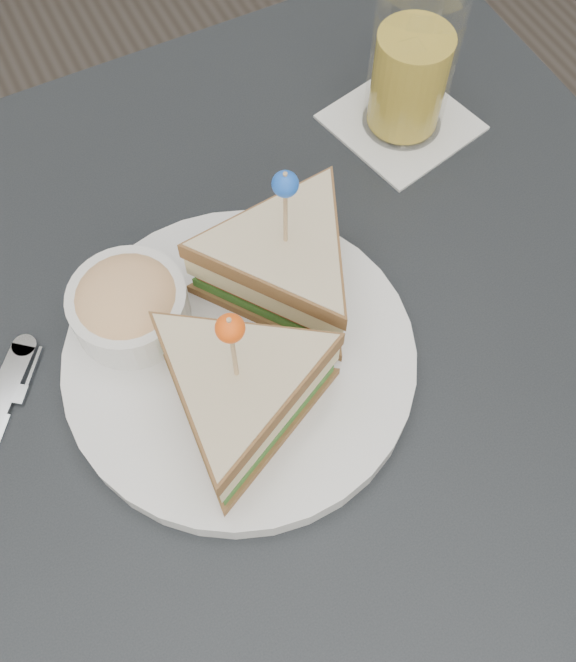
{
  "coord_description": "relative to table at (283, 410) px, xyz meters",
  "views": [
    {
      "loc": [
        -0.11,
        -0.22,
        1.29
      ],
      "look_at": [
        0.01,
        0.01,
        0.8
      ],
      "focal_mm": 40.0,
      "sensor_mm": 36.0,
      "label": 1
    }
  ],
  "objects": [
    {
      "name": "drink_set",
      "position": [
        0.23,
        0.19,
        0.15
      ],
      "size": [
        0.15,
        0.15,
        0.16
      ],
      "rotation": [
        0.0,
        0.0,
        0.23
      ],
      "color": "white",
      "rests_on": "table"
    },
    {
      "name": "table",
      "position": [
        0.0,
        0.0,
        0.0
      ],
      "size": [
        0.8,
        0.8,
        0.75
      ],
      "color": "black",
      "rests_on": "ground"
    },
    {
      "name": "ground_plane",
      "position": [
        0.0,
        0.0,
        -0.67
      ],
      "size": [
        3.5,
        3.5,
        0.0
      ],
      "primitive_type": "plane",
      "color": "#3F3833"
    },
    {
      "name": "plate_meal",
      "position": [
        -0.02,
        0.03,
        0.12
      ],
      "size": [
        0.32,
        0.3,
        0.17
      ],
      "rotation": [
        0.0,
        0.0,
        -0.07
      ],
      "color": "white",
      "rests_on": "table"
    }
  ]
}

